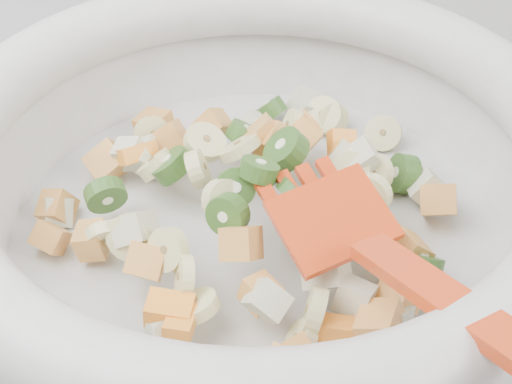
% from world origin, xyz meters
% --- Properties ---
extents(mixing_bowl, '(0.43, 0.39, 0.14)m').
position_xyz_m(mixing_bowl, '(0.03, 1.40, 0.96)').
color(mixing_bowl, silver).
rests_on(mixing_bowl, counter).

